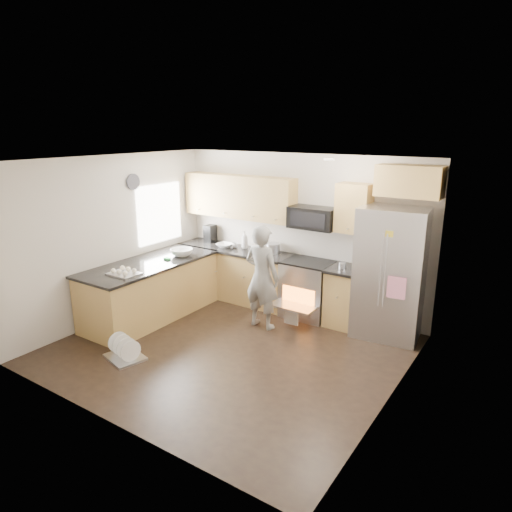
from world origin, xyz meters
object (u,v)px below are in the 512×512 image
Objects in this scene: refrigerator at (390,273)px; person at (262,277)px; stove_range at (308,276)px; dish_rack at (125,352)px.

person is at bearing -161.03° from refrigerator.
stove_range is 0.88m from person.
person reaches higher than dish_rack.
stove_range reaches higher than dish_rack.
dish_rack is (-2.68, -2.67, -0.88)m from refrigerator.
stove_range is 0.93× the size of refrigerator.
refrigerator reaches higher than person.
refrigerator is at bearing 0.32° from stove_range.
refrigerator is at bearing -152.33° from person.
stove_range is 3.05m from dish_rack.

